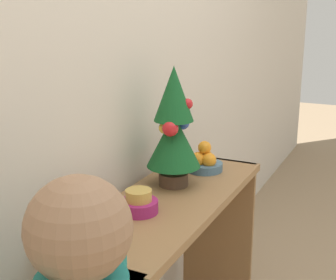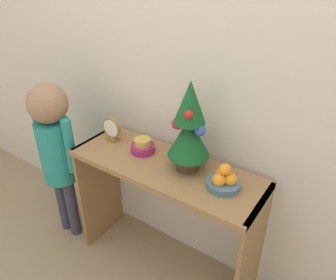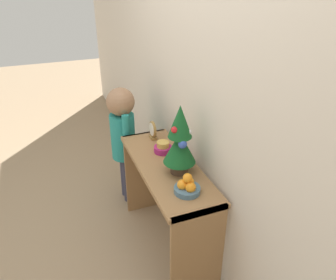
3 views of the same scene
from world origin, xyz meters
The scene contains 8 objects.
ground_plane centered at (0.00, 0.00, 0.00)m, with size 12.00×12.00×0.00m, color #997F60.
back_wall centered at (0.00, 0.41, 1.25)m, with size 7.00×0.05×2.50m, color beige.
console_table centered at (0.00, 0.18, 0.55)m, with size 1.02×0.37×0.73m.
mini_tree centered at (0.11, 0.23, 0.96)m, with size 0.20×0.20×0.45m.
fruit_bowl centered at (0.32, 0.19, 0.77)m, with size 0.15×0.15×0.13m.
singing_bowl centered at (-0.17, 0.22, 0.76)m, with size 0.13×0.13×0.08m.
desk_clock centered at (-0.39, 0.22, 0.80)m, with size 0.12×0.04×0.14m.
child_figure centered at (-0.70, 0.06, 0.68)m, with size 0.32×0.23×1.05m.
Camera 3 is at (1.71, -0.47, 1.88)m, focal length 35.00 mm.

